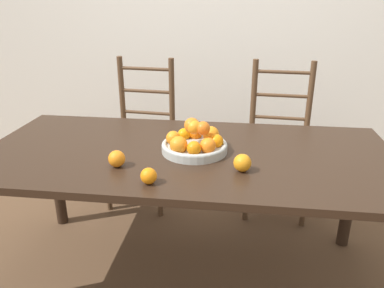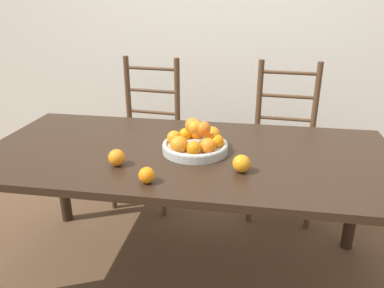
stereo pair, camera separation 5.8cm
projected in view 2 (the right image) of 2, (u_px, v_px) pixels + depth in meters
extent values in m
plane|color=brown|center=(188.00, 272.00, 2.09)|extent=(12.00, 12.00, 0.00)
cube|color=silver|center=(221.00, 13.00, 3.00)|extent=(8.00, 0.06, 2.60)
cube|color=black|center=(188.00, 154.00, 1.82)|extent=(1.99, 0.93, 0.03)
cylinder|color=black|center=(61.00, 173.00, 2.45)|extent=(0.07, 0.07, 0.70)
cylinder|color=black|center=(355.00, 197.00, 2.17)|extent=(0.07, 0.07, 0.70)
cylinder|color=#B2B7B2|center=(195.00, 148.00, 1.81)|extent=(0.32, 0.32, 0.04)
torus|color=#B2B7B2|center=(195.00, 145.00, 1.80)|extent=(0.32, 0.32, 0.02)
sphere|color=orange|center=(217.00, 141.00, 1.78)|extent=(0.07, 0.07, 0.07)
sphere|color=orange|center=(212.00, 135.00, 1.85)|extent=(0.08, 0.08, 0.08)
sphere|color=orange|center=(197.00, 133.00, 1.89)|extent=(0.07, 0.07, 0.07)
sphere|color=orange|center=(185.00, 134.00, 1.88)|extent=(0.06, 0.06, 0.06)
sphere|color=orange|center=(174.00, 138.00, 1.81)|extent=(0.07, 0.07, 0.07)
sphere|color=orange|center=(179.00, 145.00, 1.72)|extent=(0.08, 0.08, 0.08)
sphere|color=orange|center=(194.00, 148.00, 1.69)|extent=(0.07, 0.07, 0.07)
sphere|color=orange|center=(208.00, 146.00, 1.71)|extent=(0.07, 0.07, 0.07)
sphere|color=orange|center=(204.00, 128.00, 1.75)|extent=(0.07, 0.07, 0.07)
sphere|color=orange|center=(193.00, 125.00, 1.78)|extent=(0.07, 0.07, 0.07)
sphere|color=orange|center=(195.00, 127.00, 1.77)|extent=(0.07, 0.07, 0.07)
sphere|color=orange|center=(241.00, 164.00, 1.59)|extent=(0.08, 0.08, 0.08)
sphere|color=orange|center=(147.00, 175.00, 1.50)|extent=(0.07, 0.07, 0.07)
sphere|color=orange|center=(117.00, 158.00, 1.65)|extent=(0.07, 0.07, 0.07)
cylinder|color=#513823|center=(112.00, 179.00, 2.64)|extent=(0.04, 0.04, 0.46)
cylinder|color=#513823|center=(163.00, 186.00, 2.55)|extent=(0.04, 0.04, 0.46)
cylinder|color=#513823|center=(130.00, 125.00, 2.85)|extent=(0.04, 0.04, 1.03)
cylinder|color=#513823|center=(178.00, 129.00, 2.77)|extent=(0.04, 0.04, 1.03)
cube|color=#513823|center=(145.00, 140.00, 2.66)|extent=(0.45, 0.43, 0.04)
cylinder|color=#513823|center=(153.00, 112.00, 2.77)|extent=(0.38, 0.06, 0.02)
cylinder|color=#513823|center=(152.00, 91.00, 2.71)|extent=(0.38, 0.06, 0.02)
cylinder|color=#513823|center=(151.00, 68.00, 2.65)|extent=(0.38, 0.06, 0.02)
cylinder|color=#513823|center=(250.00, 191.00, 2.48)|extent=(0.04, 0.04, 0.46)
cylinder|color=#513823|center=(310.00, 197.00, 2.40)|extent=(0.04, 0.04, 0.46)
cylinder|color=#513823|center=(257.00, 132.00, 2.70)|extent=(0.04, 0.04, 1.03)
cylinder|color=#513823|center=(312.00, 136.00, 2.62)|extent=(0.04, 0.04, 1.03)
cube|color=#513823|center=(283.00, 149.00, 2.52)|extent=(0.44, 0.43, 0.04)
cylinder|color=#513823|center=(285.00, 119.00, 2.62)|extent=(0.38, 0.05, 0.02)
cylinder|color=#513823|center=(287.00, 96.00, 2.56)|extent=(0.38, 0.05, 0.02)
cylinder|color=#513823|center=(290.00, 73.00, 2.50)|extent=(0.38, 0.05, 0.02)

